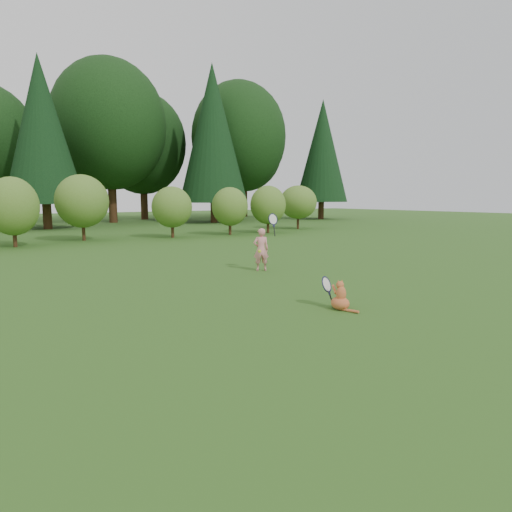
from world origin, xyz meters
TOP-DOWN VIEW (x-y plane):
  - ground at (0.00, 0.00)m, footprint 100.00×100.00m
  - shrub_row at (0.00, 13.00)m, footprint 28.00×3.00m
  - woodland_backdrop at (0.00, 23.00)m, footprint 48.00×10.00m
  - child at (1.64, 2.70)m, footprint 0.64×0.44m
  - cat at (0.56, -1.17)m, footprint 0.42×0.73m
  - tennis_ball at (0.34, 0.88)m, footprint 0.07×0.07m

SIDE VIEW (x-z plane):
  - ground at x=0.00m, z-range 0.00..0.00m
  - cat at x=0.56m, z-range -0.08..0.58m
  - child at x=1.64m, z-range -0.24..1.38m
  - tennis_ball at x=0.34m, z-range 0.74..0.81m
  - shrub_row at x=0.00m, z-range 0.00..2.80m
  - woodland_backdrop at x=0.00m, z-range 0.00..15.00m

